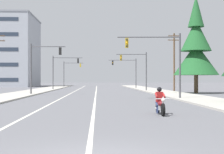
% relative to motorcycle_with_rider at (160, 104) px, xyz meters
% --- Properties ---
extents(lane_stripe_center, '(0.16, 100.00, 0.01)m').
position_rel_motorcycle_with_rider_xyz_m(lane_stripe_center, '(-3.54, 34.73, -0.58)').
color(lane_stripe_center, beige).
rests_on(lane_stripe_center, ground).
extents(lane_stripe_left, '(0.16, 100.00, 0.01)m').
position_rel_motorcycle_with_rider_xyz_m(lane_stripe_left, '(-6.90, 34.73, -0.58)').
color(lane_stripe_left, beige).
rests_on(lane_stripe_left, ground).
extents(sidewalk_kerb_right, '(4.40, 110.00, 0.14)m').
position_rel_motorcycle_with_rider_xyz_m(sidewalk_kerb_right, '(6.00, 29.73, -0.52)').
color(sidewalk_kerb_right, '#ADA89E').
rests_on(sidewalk_kerb_right, ground).
extents(sidewalk_kerb_left, '(4.40, 110.00, 0.14)m').
position_rel_motorcycle_with_rider_xyz_m(sidewalk_kerb_left, '(-12.84, 29.73, -0.52)').
color(sidewalk_kerb_left, '#ADA89E').
rests_on(sidewalk_kerb_left, ground).
extents(motorcycle_with_rider, '(0.70, 2.19, 1.46)m').
position_rel_motorcycle_with_rider_xyz_m(motorcycle_with_rider, '(0.00, 0.00, 0.00)').
color(motorcycle_with_rider, black).
rests_on(motorcycle_with_rider, ground).
extents(traffic_signal_near_right, '(5.94, 0.53, 6.20)m').
position_rel_motorcycle_with_rider_xyz_m(traffic_signal_near_right, '(2.67, 14.03, 3.58)').
color(traffic_signal_near_right, '#47474C').
rests_on(traffic_signal_near_right, ground).
extents(traffic_signal_near_left, '(4.23, 0.37, 6.20)m').
position_rel_motorcycle_with_rider_xyz_m(traffic_signal_near_left, '(-10.17, 23.98, 3.47)').
color(traffic_signal_near_left, '#47474C').
rests_on(traffic_signal_near_left, ground).
extents(traffic_signal_mid_right, '(4.83, 0.37, 6.20)m').
position_rel_motorcycle_with_rider_xyz_m(traffic_signal_mid_right, '(3.04, 36.41, 3.51)').
color(traffic_signal_mid_right, '#47474C').
rests_on(traffic_signal_mid_right, ground).
extents(traffic_signal_mid_left, '(5.44, 0.59, 6.20)m').
position_rel_motorcycle_with_rider_xyz_m(traffic_signal_mid_left, '(-9.86, 45.43, 3.55)').
color(traffic_signal_mid_left, '#47474C').
rests_on(traffic_signal_mid_left, ground).
extents(traffic_signal_far_right, '(5.75, 0.37, 6.20)m').
position_rel_motorcycle_with_rider_xyz_m(traffic_signal_far_right, '(2.94, 52.96, 3.56)').
color(traffic_signal_far_right, '#47474C').
rests_on(traffic_signal_far_right, ground).
extents(traffic_signal_far_left, '(4.73, 0.43, 6.20)m').
position_rel_motorcycle_with_rider_xyz_m(traffic_signal_far_left, '(-10.07, 65.57, 3.50)').
color(traffic_signal_far_left, '#47474C').
rests_on(traffic_signal_far_left, ground).
extents(utility_pole_right_far, '(1.94, 0.26, 8.99)m').
position_rel_motorcycle_with_rider_xyz_m(utility_pole_right_far, '(8.49, 34.67, 4.24)').
color(utility_pole_right_far, brown).
rests_on(utility_pole_right_far, ground).
extents(conifer_tree_right_verge_far, '(6.04, 6.04, 13.30)m').
position_rel_motorcycle_with_rider_xyz_m(conifer_tree_right_verge_far, '(9.98, 28.00, 5.51)').
color(conifer_tree_right_verge_far, '#4C3828').
rests_on(conifer_tree_right_verge_far, ground).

